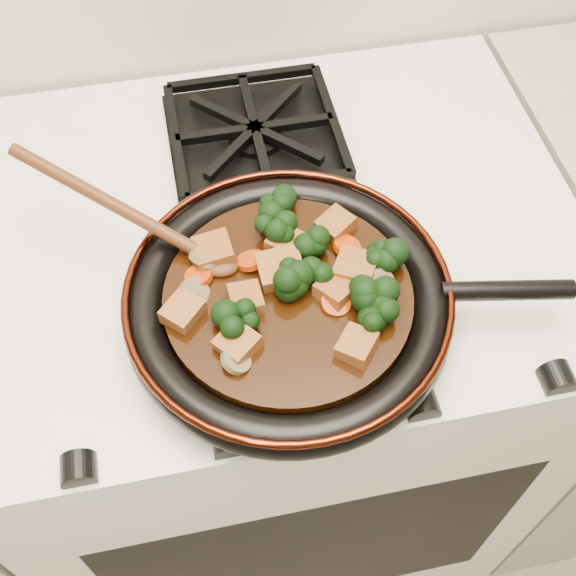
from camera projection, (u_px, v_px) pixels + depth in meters
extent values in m
cube|color=white|center=(279.00, 385.00, 1.26)|extent=(0.76, 0.60, 0.90)
cylinder|color=black|center=(288.00, 307.00, 0.78)|extent=(0.32, 0.32, 0.01)
torus|color=black|center=(288.00, 303.00, 0.77)|extent=(0.35, 0.35, 0.04)
torus|color=#46160A|center=(288.00, 292.00, 0.76)|extent=(0.35, 0.35, 0.01)
cylinder|color=black|center=(507.00, 290.00, 0.76)|extent=(0.14, 0.05, 0.02)
cylinder|color=black|center=(288.00, 299.00, 0.77)|extent=(0.26, 0.26, 0.02)
cube|color=brown|center=(336.00, 225.00, 0.80)|extent=(0.05, 0.05, 0.02)
cube|color=brown|center=(286.00, 243.00, 0.79)|extent=(0.05, 0.05, 0.02)
cube|color=brown|center=(336.00, 291.00, 0.75)|extent=(0.05, 0.05, 0.03)
cube|color=brown|center=(281.00, 270.00, 0.77)|extent=(0.05, 0.05, 0.03)
cube|color=brown|center=(183.00, 312.00, 0.74)|extent=(0.05, 0.05, 0.02)
cube|color=brown|center=(214.00, 253.00, 0.78)|extent=(0.05, 0.05, 0.03)
cube|color=brown|center=(357.00, 346.00, 0.71)|extent=(0.05, 0.05, 0.02)
cube|color=brown|center=(356.00, 269.00, 0.77)|extent=(0.06, 0.06, 0.03)
cube|color=brown|center=(238.00, 344.00, 0.72)|extent=(0.05, 0.05, 0.02)
cube|color=brown|center=(246.00, 300.00, 0.75)|extent=(0.04, 0.04, 0.03)
cylinder|color=#AF3004|center=(199.00, 276.00, 0.77)|extent=(0.03, 0.03, 0.02)
cylinder|color=#AF3004|center=(347.00, 246.00, 0.79)|extent=(0.03, 0.03, 0.02)
cylinder|color=#AF3004|center=(251.00, 261.00, 0.78)|extent=(0.03, 0.03, 0.02)
cylinder|color=#AF3004|center=(356.00, 273.00, 0.77)|extent=(0.03, 0.03, 0.02)
cylinder|color=#AF3004|center=(336.00, 302.00, 0.75)|extent=(0.03, 0.03, 0.02)
cylinder|color=#766444|center=(236.00, 360.00, 0.71)|extent=(0.03, 0.03, 0.02)
cylinder|color=#766444|center=(215.00, 248.00, 0.79)|extent=(0.04, 0.04, 0.02)
cylinder|color=#766444|center=(380.00, 283.00, 0.76)|extent=(0.04, 0.03, 0.03)
cylinder|color=#766444|center=(195.00, 293.00, 0.75)|extent=(0.04, 0.04, 0.03)
cylinder|color=#766444|center=(206.00, 259.00, 0.78)|extent=(0.05, 0.05, 0.03)
ellipsoid|color=#4F2710|center=(215.00, 261.00, 0.78)|extent=(0.07, 0.07, 0.02)
cylinder|color=#4F2710|center=(113.00, 205.00, 0.78)|extent=(0.02, 0.02, 0.25)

